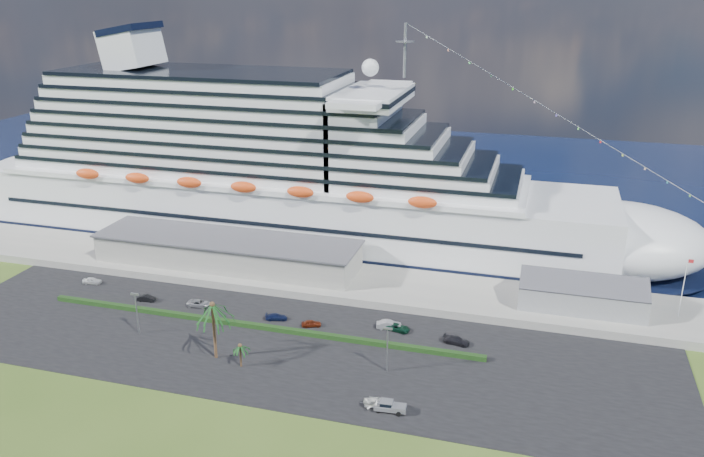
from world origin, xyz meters
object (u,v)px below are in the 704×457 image
(parked_car_3, at_px, (276,317))
(pickup_truck, at_px, (390,406))
(cruise_ship, at_px, (279,175))
(boat_trailer, at_px, (378,402))

(parked_car_3, height_order, pickup_truck, pickup_truck)
(cruise_ship, height_order, parked_car_3, cruise_ship)
(cruise_ship, height_order, pickup_truck, cruise_ship)
(pickup_truck, xyz_separation_m, boat_trailer, (-1.89, 0.39, 0.04))
(parked_car_3, bearing_deg, cruise_ship, 5.16)
(pickup_truck, bearing_deg, boat_trailer, 168.40)
(pickup_truck, bearing_deg, cruise_ship, 123.58)
(cruise_ship, distance_m, boat_trailer, 80.88)
(parked_car_3, distance_m, pickup_truck, 36.80)
(cruise_ship, xyz_separation_m, parked_car_3, (16.36, -43.72, -15.96))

